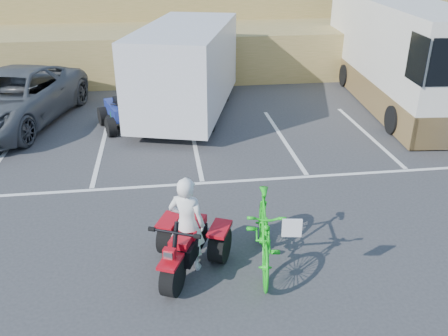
{
  "coord_description": "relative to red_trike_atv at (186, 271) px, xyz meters",
  "views": [
    {
      "loc": [
        -0.88,
        -8.02,
        5.42
      ],
      "look_at": [
        0.37,
        1.13,
        1.0
      ],
      "focal_mm": 38.0,
      "sensor_mm": 36.0,
      "label": 1
    }
  ],
  "objects": [
    {
      "name": "rv_motorhome",
      "position": [
        8.31,
        9.34,
        1.54
      ],
      "size": [
        3.37,
        10.03,
        3.54
      ],
      "rotation": [
        0.0,
        0.0,
        -0.09
      ],
      "color": "silver",
      "rests_on": "ground"
    },
    {
      "name": "quad_atv_green",
      "position": [
        -1.35,
        7.8,
        0.0
      ],
      "size": [
        1.48,
        1.65,
        0.89
      ],
      "primitive_type": null,
      "rotation": [
        0.0,
        0.0,
        -0.41
      ],
      "color": "#166327",
      "rests_on": "ground"
    },
    {
      "name": "ground",
      "position": [
        0.63,
        1.02,
        0.0
      ],
      "size": [
        100.0,
        100.0,
        0.0
      ],
      "primitive_type": "plane",
      "color": "#343436",
      "rests_on": "ground"
    },
    {
      "name": "red_trike_atv",
      "position": [
        0.0,
        0.0,
        0.0
      ],
      "size": [
        1.93,
        2.16,
        1.15
      ],
      "primitive_type": null,
      "rotation": [
        0.0,
        0.0,
        -0.41
      ],
      "color": "#AD0915",
      "rests_on": "ground"
    },
    {
      "name": "grey_pickup",
      "position": [
        -5.02,
        8.48,
        0.87
      ],
      "size": [
        4.41,
        6.77,
        1.73
      ],
      "primitive_type": "imported",
      "rotation": [
        0.0,
        0.0,
        -0.27
      ],
      "color": "#4A4D52",
      "rests_on": "ground"
    },
    {
      "name": "green_dirt_bike",
      "position": [
        1.43,
        0.03,
        0.69
      ],
      "size": [
        1.0,
        2.38,
        1.39
      ],
      "primitive_type": "imported",
      "rotation": [
        0.0,
        0.0,
        -0.16
      ],
      "color": "#14BF19",
      "rests_on": "ground"
    },
    {
      "name": "rider",
      "position": [
        0.06,
        0.14,
        0.91
      ],
      "size": [
        0.79,
        0.67,
        1.83
      ],
      "primitive_type": "imported",
      "rotation": [
        0.0,
        0.0,
        2.73
      ],
      "color": "white",
      "rests_on": "ground"
    },
    {
      "name": "cargo_trailer",
      "position": [
        0.62,
        8.8,
        1.61
      ],
      "size": [
        4.23,
        6.85,
        2.98
      ],
      "rotation": [
        0.0,
        0.0,
        -0.28
      ],
      "color": "silver",
      "rests_on": "ground"
    },
    {
      "name": "parking_stripes",
      "position": [
        1.49,
        5.08,
        0.0
      ],
      "size": [
        28.0,
        5.16,
        0.01
      ],
      "color": "white",
      "rests_on": "ground"
    },
    {
      "name": "grass_embankment",
      "position": [
        0.63,
        16.5,
        1.42
      ],
      "size": [
        40.0,
        8.5,
        3.1
      ],
      "color": "olive",
      "rests_on": "ground"
    },
    {
      "name": "quad_atv_blue",
      "position": [
        -1.54,
        7.66,
        0.0
      ],
      "size": [
        1.72,
        2.0,
        1.11
      ],
      "primitive_type": null,
      "rotation": [
        0.0,
        0.0,
        0.31
      ],
      "color": "navy",
      "rests_on": "ground"
    }
  ]
}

